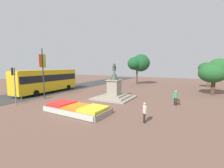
# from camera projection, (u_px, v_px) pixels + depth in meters

# --- Properties ---
(ground_plane) EXTENTS (87.26, 87.26, 0.00)m
(ground_plane) POSITION_uv_depth(u_px,v_px,m) (83.00, 105.00, 16.21)
(ground_plane) COLOR brown
(street_asphalt_strip) EXTENTS (6.64, 76.35, 0.01)m
(street_asphalt_strip) POSITION_uv_depth(u_px,v_px,m) (24.00, 96.00, 21.13)
(street_asphalt_strip) COLOR #333335
(street_asphalt_strip) RESTS_ON ground_plane
(flower_planter) EXTENTS (6.14, 2.91, 0.70)m
(flower_planter) POSITION_uv_depth(u_px,v_px,m) (77.00, 109.00, 13.60)
(flower_planter) COLOR #38281C
(flower_planter) RESTS_ON ground_plane
(statue_monument) EXTENTS (4.73, 4.73, 4.51)m
(statue_monument) POSITION_uv_depth(u_px,v_px,m) (114.00, 91.00, 19.44)
(statue_monument) COLOR gray
(statue_monument) RESTS_ON ground_plane
(traffic_light_near_crossing) EXTENTS (0.42, 0.30, 4.00)m
(traffic_light_near_crossing) POSITION_uv_depth(u_px,v_px,m) (14.00, 80.00, 16.12)
(traffic_light_near_crossing) COLOR slate
(traffic_light_near_crossing) RESTS_ON ground_plane
(banner_pole) EXTENTS (0.15, 1.20, 6.40)m
(banner_pole) POSITION_uv_depth(u_px,v_px,m) (43.00, 71.00, 19.33)
(banner_pole) COLOR #2D2D33
(banner_pole) RESTS_ON ground_plane
(city_bus) EXTENTS (2.76, 10.66, 3.54)m
(city_bus) POSITION_uv_depth(u_px,v_px,m) (47.00, 80.00, 23.56)
(city_bus) COLOR gold
(city_bus) RESTS_ON ground_plane
(pedestrian_with_handbag) EXTENTS (0.70, 0.37, 1.60)m
(pedestrian_with_handbag) POSITION_uv_depth(u_px,v_px,m) (176.00, 97.00, 15.90)
(pedestrian_with_handbag) COLOR black
(pedestrian_with_handbag) RESTS_ON ground_plane
(pedestrian_near_planter) EXTENTS (0.35, 0.53, 1.54)m
(pedestrian_near_planter) POSITION_uv_depth(u_px,v_px,m) (144.00, 111.00, 11.02)
(pedestrian_near_planter) COLOR black
(pedestrian_near_planter) RESTS_ON ground_plane
(kerb_bollard_mid_a) EXTENTS (0.13, 0.13, 0.82)m
(kerb_bollard_mid_a) POSITION_uv_depth(u_px,v_px,m) (21.00, 99.00, 17.30)
(kerb_bollard_mid_a) COLOR #4C5156
(kerb_bollard_mid_a) RESTS_ON ground_plane
(park_tree_far_left) EXTENTS (4.74, 4.72, 6.82)m
(park_tree_far_left) POSITION_uv_depth(u_px,v_px,m) (139.00, 63.00, 33.71)
(park_tree_far_left) COLOR #4C3823
(park_tree_far_left) RESTS_ON ground_plane
(park_tree_behind_statue) EXTENTS (2.86, 3.05, 4.87)m
(park_tree_behind_statue) POSITION_uv_depth(u_px,v_px,m) (207.00, 69.00, 28.38)
(park_tree_behind_statue) COLOR brown
(park_tree_behind_statue) RESTS_ON ground_plane
(park_tree_far_right) EXTENTS (4.05, 3.82, 5.26)m
(park_tree_far_right) POSITION_uv_depth(u_px,v_px,m) (214.00, 71.00, 21.38)
(park_tree_far_right) COLOR #4C3823
(park_tree_far_right) RESTS_ON ground_plane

